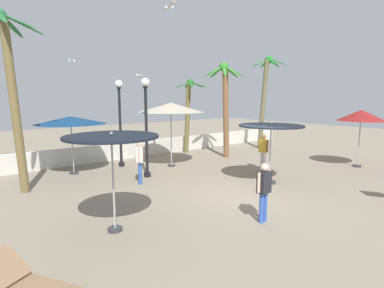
{
  "coord_description": "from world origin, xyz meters",
  "views": [
    {
      "loc": [
        -7.8,
        -6.76,
        3.32
      ],
      "look_at": [
        0.0,
        2.89,
        1.4
      ],
      "focal_mm": 28.33,
      "sensor_mm": 36.0,
      "label": 1
    }
  ],
  "objects_px": {
    "lounge_chair_0": "(36,287)",
    "patio_umbrella_4": "(112,141)",
    "seagull_0": "(139,75)",
    "seagull_2": "(169,7)",
    "patio_umbrella_3": "(361,116)",
    "patio_umbrella_2": "(271,129)",
    "lamp_post_0": "(120,114)",
    "palm_tree_1": "(265,92)",
    "palm_tree_2": "(188,107)",
    "palm_tree_3": "(225,99)",
    "patio_umbrella_0": "(71,120)",
    "guest_2": "(140,158)",
    "guest_0": "(264,187)",
    "lamp_post_1": "(146,118)",
    "palm_tree_0": "(10,81)",
    "seagull_1": "(72,61)",
    "guest_1": "(263,149)",
    "patio_umbrella_1": "(171,108)"
  },
  "relations": [
    {
      "from": "seagull_0",
      "to": "seagull_2",
      "type": "height_order",
      "value": "seagull_2"
    },
    {
      "from": "palm_tree_1",
      "to": "palm_tree_3",
      "type": "distance_m",
      "value": 4.47
    },
    {
      "from": "palm_tree_0",
      "to": "guest_2",
      "type": "xyz_separation_m",
      "value": [
        3.86,
        -1.62,
        -2.82
      ]
    },
    {
      "from": "palm_tree_1",
      "to": "lamp_post_1",
      "type": "relative_size",
      "value": 1.45
    },
    {
      "from": "palm_tree_1",
      "to": "palm_tree_2",
      "type": "relative_size",
      "value": 1.35
    },
    {
      "from": "patio_umbrella_1",
      "to": "patio_umbrella_3",
      "type": "relative_size",
      "value": 1.13
    },
    {
      "from": "patio_umbrella_0",
      "to": "seagull_0",
      "type": "height_order",
      "value": "seagull_0"
    },
    {
      "from": "guest_2",
      "to": "lounge_chair_0",
      "type": "bearing_deg",
      "value": -132.38
    },
    {
      "from": "patio_umbrella_2",
      "to": "patio_umbrella_4",
      "type": "distance_m",
      "value": 6.55
    },
    {
      "from": "patio_umbrella_3",
      "to": "patio_umbrella_1",
      "type": "bearing_deg",
      "value": 140.42
    },
    {
      "from": "palm_tree_0",
      "to": "seagull_0",
      "type": "distance_m",
      "value": 8.6
    },
    {
      "from": "lamp_post_0",
      "to": "guest_0",
      "type": "bearing_deg",
      "value": -90.27
    },
    {
      "from": "lamp_post_1",
      "to": "guest_0",
      "type": "height_order",
      "value": "lamp_post_1"
    },
    {
      "from": "seagull_0",
      "to": "seagull_1",
      "type": "height_order",
      "value": "seagull_1"
    },
    {
      "from": "palm_tree_0",
      "to": "guest_0",
      "type": "xyz_separation_m",
      "value": [
        4.61,
        -6.9,
        -2.88
      ]
    },
    {
      "from": "patio_umbrella_0",
      "to": "palm_tree_1",
      "type": "height_order",
      "value": "palm_tree_1"
    },
    {
      "from": "palm_tree_0",
      "to": "seagull_0",
      "type": "relative_size",
      "value": 6.53
    },
    {
      "from": "guest_0",
      "to": "guest_2",
      "type": "xyz_separation_m",
      "value": [
        -0.75,
        5.28,
        0.06
      ]
    },
    {
      "from": "patio_umbrella_1",
      "to": "guest_0",
      "type": "bearing_deg",
      "value": -105.39
    },
    {
      "from": "patio_umbrella_2",
      "to": "patio_umbrella_4",
      "type": "xyz_separation_m",
      "value": [
        -6.54,
        -0.23,
        0.18
      ]
    },
    {
      "from": "palm_tree_0",
      "to": "palm_tree_2",
      "type": "height_order",
      "value": "palm_tree_0"
    },
    {
      "from": "patio_umbrella_3",
      "to": "lamp_post_1",
      "type": "xyz_separation_m",
      "value": [
        -8.84,
        4.75,
        0.01
      ]
    },
    {
      "from": "seagull_0",
      "to": "lounge_chair_0",
      "type": "bearing_deg",
      "value": -126.13
    },
    {
      "from": "patio_umbrella_1",
      "to": "guest_1",
      "type": "bearing_deg",
      "value": -50.77
    },
    {
      "from": "patio_umbrella_3",
      "to": "lounge_chair_0",
      "type": "height_order",
      "value": "patio_umbrella_3"
    },
    {
      "from": "patio_umbrella_3",
      "to": "seagull_1",
      "type": "distance_m",
      "value": 14.44
    },
    {
      "from": "patio_umbrella_3",
      "to": "seagull_2",
      "type": "bearing_deg",
      "value": 154.11
    },
    {
      "from": "palm_tree_2",
      "to": "palm_tree_3",
      "type": "relative_size",
      "value": 0.86
    },
    {
      "from": "patio_umbrella_3",
      "to": "seagull_2",
      "type": "height_order",
      "value": "seagull_2"
    },
    {
      "from": "patio_umbrella_2",
      "to": "seagull_0",
      "type": "distance_m",
      "value": 9.47
    },
    {
      "from": "patio_umbrella_2",
      "to": "lamp_post_0",
      "type": "bearing_deg",
      "value": 116.71
    },
    {
      "from": "patio_umbrella_4",
      "to": "lamp_post_0",
      "type": "xyz_separation_m",
      "value": [
        3.37,
        6.54,
        0.23
      ]
    },
    {
      "from": "palm_tree_2",
      "to": "lamp_post_1",
      "type": "distance_m",
      "value": 6.1
    },
    {
      "from": "palm_tree_3",
      "to": "guest_2",
      "type": "relative_size",
      "value": 3.04
    },
    {
      "from": "patio_umbrella_3",
      "to": "guest_2",
      "type": "relative_size",
      "value": 1.63
    },
    {
      "from": "lounge_chair_0",
      "to": "patio_umbrella_4",
      "type": "bearing_deg",
      "value": 41.35
    },
    {
      "from": "patio_umbrella_2",
      "to": "palm_tree_2",
      "type": "relative_size",
      "value": 0.55
    },
    {
      "from": "patio_umbrella_3",
      "to": "lamp_post_1",
      "type": "bearing_deg",
      "value": 151.77
    },
    {
      "from": "patio_umbrella_4",
      "to": "lamp_post_1",
      "type": "relative_size",
      "value": 0.61
    },
    {
      "from": "guest_1",
      "to": "seagull_0",
      "type": "bearing_deg",
      "value": 104.2
    },
    {
      "from": "palm_tree_0",
      "to": "lamp_post_1",
      "type": "relative_size",
      "value": 1.49
    },
    {
      "from": "patio_umbrella_4",
      "to": "guest_2",
      "type": "height_order",
      "value": "patio_umbrella_4"
    },
    {
      "from": "palm_tree_0",
      "to": "patio_umbrella_0",
      "type": "bearing_deg",
      "value": 34.17
    },
    {
      "from": "lounge_chair_0",
      "to": "seagull_0",
      "type": "distance_m",
      "value": 14.59
    },
    {
      "from": "lounge_chair_0",
      "to": "seagull_2",
      "type": "height_order",
      "value": "seagull_2"
    },
    {
      "from": "palm_tree_1",
      "to": "palm_tree_3",
      "type": "bearing_deg",
      "value": -170.01
    },
    {
      "from": "patio_umbrella_0",
      "to": "lounge_chair_0",
      "type": "height_order",
      "value": "patio_umbrella_0"
    },
    {
      "from": "patio_umbrella_0",
      "to": "lamp_post_0",
      "type": "distance_m",
      "value": 2.29
    },
    {
      "from": "patio_umbrella_4",
      "to": "lounge_chair_0",
      "type": "distance_m",
      "value": 3.48
    },
    {
      "from": "patio_umbrella_1",
      "to": "palm_tree_1",
      "type": "bearing_deg",
      "value": 4.98
    }
  ]
}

